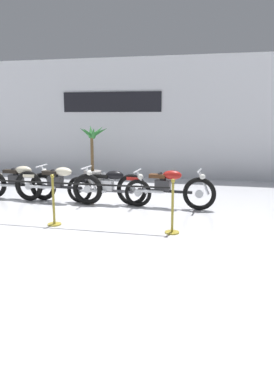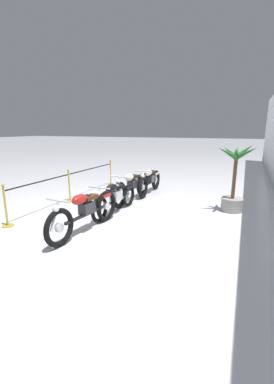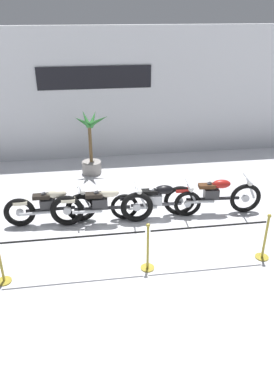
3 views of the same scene
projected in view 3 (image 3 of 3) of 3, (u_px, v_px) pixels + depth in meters
ground_plane at (136, 233)px, 8.70m from camera, size 120.00×120.00×0.00m
back_wall at (113, 94)px, 12.28m from camera, size 28.00×0.29×4.20m
motorcycle_cream_0 at (51, 206)px, 8.88m from camera, size 2.17×0.62×0.95m
motorcycle_cream_1 at (102, 206)px, 8.87m from camera, size 2.45×0.62×0.97m
motorcycle_black_2 at (157, 201)px, 9.13m from camera, size 2.25×0.62×0.92m
motorcycle_red_3 at (213, 196)px, 9.30m from camera, size 2.47×0.62×0.97m
potted_palm_left_of_row at (91, 149)px, 11.43m from camera, size 1.03×1.06×1.97m
stanchion_far_left at (81, 247)px, 7.07m from camera, size 5.32×0.28×1.05m
stanchion_mid_left at (148, 254)px, 7.38m from camera, size 0.28×0.28×1.05m
stanchion_mid_right at (264, 243)px, 7.69m from camera, size 0.28×0.28×1.05m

